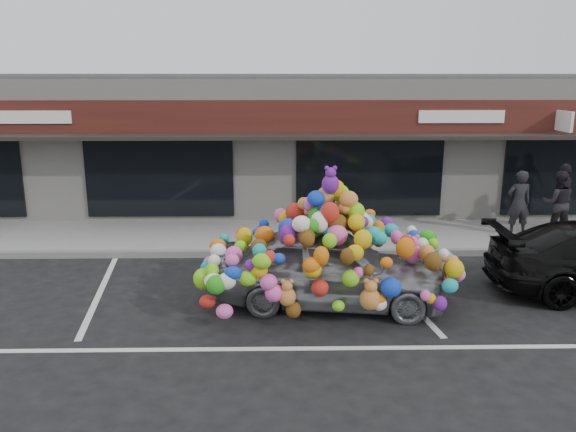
{
  "coord_description": "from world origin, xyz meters",
  "views": [
    {
      "loc": [
        0.38,
        -10.42,
        4.13
      ],
      "look_at": [
        0.59,
        1.4,
        1.27
      ],
      "focal_mm": 35.0,
      "sensor_mm": 36.0,
      "label": 1
    }
  ],
  "objects_px": {
    "toy_car": "(331,259)",
    "pedestrian_a": "(519,203)",
    "pedestrian_c": "(563,197)",
    "pedestrian_b": "(557,203)"
  },
  "relations": [
    {
      "from": "pedestrian_a",
      "to": "pedestrian_b",
      "type": "relative_size",
      "value": 1.01
    },
    {
      "from": "pedestrian_a",
      "to": "pedestrian_c",
      "type": "relative_size",
      "value": 0.94
    },
    {
      "from": "toy_car",
      "to": "pedestrian_c",
      "type": "relative_size",
      "value": 2.61
    },
    {
      "from": "pedestrian_a",
      "to": "pedestrian_b",
      "type": "distance_m",
      "value": 1.03
    },
    {
      "from": "pedestrian_b",
      "to": "toy_car",
      "type": "bearing_deg",
      "value": 43.85
    },
    {
      "from": "pedestrian_a",
      "to": "toy_car",
      "type": "bearing_deg",
      "value": 37.79
    },
    {
      "from": "pedestrian_a",
      "to": "pedestrian_c",
      "type": "xyz_separation_m",
      "value": [
        1.4,
        0.49,
        0.05
      ]
    },
    {
      "from": "toy_car",
      "to": "pedestrian_b",
      "type": "height_order",
      "value": "toy_car"
    },
    {
      "from": "toy_car",
      "to": "pedestrian_a",
      "type": "xyz_separation_m",
      "value": [
        5.33,
        4.29,
        0.11
      ]
    },
    {
      "from": "toy_car",
      "to": "pedestrian_c",
      "type": "height_order",
      "value": "toy_car"
    }
  ]
}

